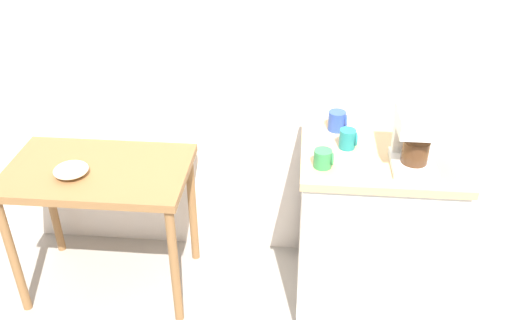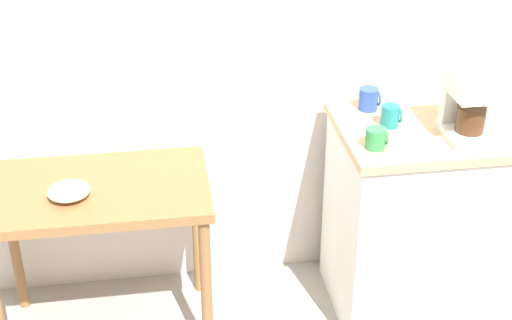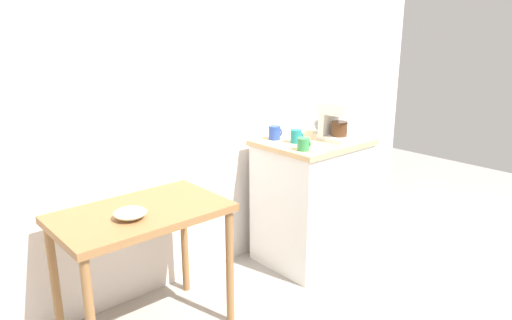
{
  "view_description": "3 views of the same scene",
  "coord_description": "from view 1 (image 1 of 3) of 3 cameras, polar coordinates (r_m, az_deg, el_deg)",
  "views": [
    {
      "loc": [
        0.36,
        -2.09,
        2.15
      ],
      "look_at": [
        0.17,
        0.07,
        0.82
      ],
      "focal_mm": 39.19,
      "sensor_mm": 36.0,
      "label": 1
    },
    {
      "loc": [
        -0.35,
        -2.47,
        2.21
      ],
      "look_at": [
        0.03,
        0.03,
        0.81
      ],
      "focal_mm": 52.56,
      "sensor_mm": 36.0,
      "label": 2
    },
    {
      "loc": [
        -1.62,
        -1.99,
        1.63
      ],
      "look_at": [
        0.15,
        0.01,
        0.87
      ],
      "focal_mm": 32.71,
      "sensor_mm": 36.0,
      "label": 3
    }
  ],
  "objects": [
    {
      "name": "ground_plane",
      "position": [
        3.02,
        -3.49,
        -13.82
      ],
      "size": [
        8.0,
        8.0,
        0.0
      ],
      "primitive_type": "plane",
      "color": "gray"
    },
    {
      "name": "back_wall",
      "position": [
        2.69,
        -0.81,
        15.45
      ],
      "size": [
        4.4,
        0.1,
        2.8
      ],
      "primitive_type": "cube",
      "color": "silver",
      "rests_on": "ground_plane"
    },
    {
      "name": "wooden_table",
      "position": [
        2.81,
        -15.66,
        -2.52
      ],
      "size": [
        0.87,
        0.54,
        0.73
      ],
      "color": "olive",
      "rests_on": "ground_plane"
    },
    {
      "name": "kitchen_counter",
      "position": [
        2.78,
        11.6,
        -6.96
      ],
      "size": [
        0.71,
        0.59,
        0.89
      ],
      "color": "white",
      "rests_on": "ground_plane"
    },
    {
      "name": "bowl_stoneware",
      "position": [
        2.72,
        -18.34,
        -0.93
      ],
      "size": [
        0.16,
        0.16,
        0.05
      ],
      "color": "beige",
      "rests_on": "wooden_table"
    },
    {
      "name": "coffee_maker",
      "position": [
        2.4,
        16.05,
        2.49
      ],
      "size": [
        0.18,
        0.22,
        0.26
      ],
      "color": "white",
      "rests_on": "kitchen_counter"
    },
    {
      "name": "mug_dark_teal",
      "position": [
        2.51,
        9.37,
        2.14
      ],
      "size": [
        0.08,
        0.07,
        0.09
      ],
      "color": "teal",
      "rests_on": "kitchen_counter"
    },
    {
      "name": "mug_tall_green",
      "position": [
        2.36,
        6.89,
        0.14
      ],
      "size": [
        0.08,
        0.08,
        0.08
      ],
      "color": "#338C4C",
      "rests_on": "kitchen_counter"
    },
    {
      "name": "mug_blue",
      "position": [
        2.65,
        8.3,
        3.97
      ],
      "size": [
        0.09,
        0.08,
        0.09
      ],
      "color": "#2D4CAD",
      "rests_on": "kitchen_counter"
    },
    {
      "name": "table_clock",
      "position": [
        2.63,
        16.83,
        2.98
      ],
      "size": [
        0.12,
        0.06,
        0.13
      ],
      "color": "#B2B5BA",
      "rests_on": "kitchen_counter"
    }
  ]
}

